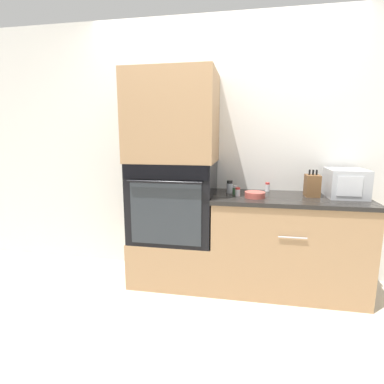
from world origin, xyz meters
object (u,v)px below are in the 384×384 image
object	(u,v)px
wall_oven	(174,200)
condiment_jar_near	(230,187)
microwave	(345,183)
knife_block	(312,185)
bowl	(255,195)
condiment_jar_mid	(238,192)
condiment_jar_far	(267,187)
condiment_jar_back	(235,190)

from	to	relation	value
wall_oven	condiment_jar_near	xyz separation A→B (m)	(0.51, 0.08, 0.13)
wall_oven	microwave	xyz separation A→B (m)	(1.51, 0.09, 0.20)
knife_block	bowl	bearing A→B (deg)	-162.69
wall_oven	condiment_jar_mid	bearing A→B (deg)	-4.96
wall_oven	condiment_jar_far	size ratio (longest dim) A/B	8.81
condiment_jar_mid	condiment_jar_far	world-z (taller)	condiment_jar_far
knife_block	wall_oven	bearing A→B (deg)	-177.08
wall_oven	knife_block	distance (m)	1.25
wall_oven	bowl	world-z (taller)	wall_oven
wall_oven	condiment_jar_back	world-z (taller)	wall_oven
wall_oven	condiment_jar_far	world-z (taller)	wall_oven
knife_block	condiment_jar_near	bearing A→B (deg)	178.53
wall_oven	condiment_jar_far	xyz separation A→B (m)	(0.86, 0.24, 0.12)
knife_block	condiment_jar_near	world-z (taller)	knife_block
wall_oven	condiment_jar_back	bearing A→B (deg)	1.32
condiment_jar_far	knife_block	bearing A→B (deg)	-25.06
condiment_jar_mid	condiment_jar_back	distance (m)	0.07
microwave	knife_block	bearing A→B (deg)	-174.64
condiment_jar_mid	condiment_jar_far	xyz separation A→B (m)	(0.27, 0.29, 0.00)
knife_block	condiment_jar_far	size ratio (longest dim) A/B	2.74
condiment_jar_far	condiment_jar_back	distance (m)	0.37
knife_block	condiment_jar_back	xyz separation A→B (m)	(-0.67, -0.05, -0.06)
knife_block	condiment_jar_near	distance (m)	0.72
microwave	condiment_jar_far	bearing A→B (deg)	167.21
condiment_jar_mid	microwave	bearing A→B (deg)	8.70
bowl	condiment_jar_back	xyz separation A→B (m)	(-0.17, 0.10, 0.01)
bowl	condiment_jar_near	distance (m)	0.29
bowl	condiment_jar_back	distance (m)	0.20
microwave	condiment_jar_near	xyz separation A→B (m)	(-0.99, -0.01, -0.06)
knife_block	bowl	distance (m)	0.52
microwave	knife_block	xyz separation A→B (m)	(-0.28, -0.03, -0.03)
bowl	condiment_jar_back	world-z (taller)	condiment_jar_back
bowl	condiment_jar_near	bearing A→B (deg)	142.83
knife_block	condiment_jar_mid	size ratio (longest dim) A/B	3.03
condiment_jar_mid	wall_oven	bearing A→B (deg)	175.04
wall_oven	condiment_jar_far	bearing A→B (deg)	15.23
condiment_jar_far	condiment_jar_back	xyz separation A→B (m)	(-0.30, -0.22, -0.00)
knife_block	condiment_jar_back	world-z (taller)	knife_block
bowl	condiment_jar_mid	bearing A→B (deg)	165.24
condiment_jar_far	bowl	bearing A→B (deg)	-110.68
microwave	condiment_jar_far	xyz separation A→B (m)	(-0.64, 0.15, -0.08)
wall_oven	knife_block	bearing A→B (deg)	2.92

